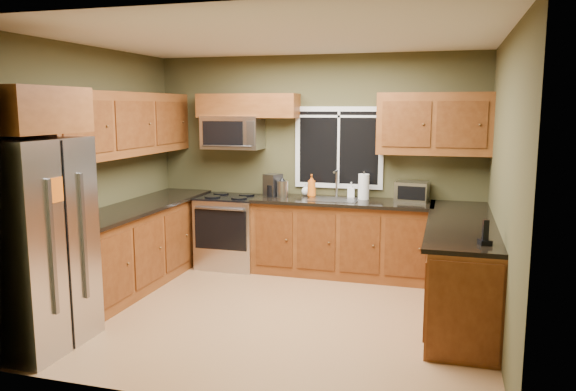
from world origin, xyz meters
The scene contains 29 objects.
floor centered at (0.00, 0.00, 0.00)m, with size 4.20×4.20×0.00m, color #A07146.
ceiling centered at (0.00, 0.00, 2.70)m, with size 4.20×4.20×0.00m, color white.
back_wall centered at (0.00, 1.80, 1.35)m, with size 4.20×4.20×0.00m, color #444024.
front_wall centered at (0.00, -1.80, 1.35)m, with size 4.20×4.20×0.00m, color #444024.
left_wall centered at (-2.10, 0.00, 1.35)m, with size 3.60×3.60×0.00m, color #444024.
right_wall centered at (2.10, 0.00, 1.35)m, with size 3.60×3.60×0.00m, color #444024.
window centered at (0.30, 1.78, 1.55)m, with size 1.12×0.03×1.02m.
base_cabinets_left centered at (-1.80, 0.48, 0.45)m, with size 0.60×2.65×0.90m, color brown.
countertop_left centered at (-1.78, 0.48, 0.92)m, with size 0.65×2.65×0.04m, color black.
base_cabinets_back centered at (0.42, 1.50, 0.45)m, with size 2.17×0.60×0.90m, color brown.
countertop_back centered at (0.42, 1.48, 0.92)m, with size 2.17×0.65×0.04m, color black.
base_cabinets_peninsula centered at (1.80, 0.54, 0.45)m, with size 0.60×2.52×0.90m.
countertop_peninsula centered at (1.78, 0.55, 0.92)m, with size 0.65×2.50×0.04m, color black.
upper_cabinets_left centered at (-1.94, 0.48, 1.86)m, with size 0.33×2.65×0.72m, color brown.
upper_cabinets_back_left centered at (-0.85, 1.64, 2.07)m, with size 1.30×0.33×0.30m, color brown.
upper_cabinets_back_right centered at (1.45, 1.64, 1.86)m, with size 1.30×0.33×0.72m, color brown.
upper_cabinet_over_fridge centered at (-1.74, -1.30, 2.03)m, with size 0.72×0.90×0.38m, color brown.
refrigerator centered at (-1.74, -1.30, 0.90)m, with size 0.74×0.90×1.80m.
range centered at (-1.05, 1.47, 0.47)m, with size 0.76×0.69×0.94m.
microwave centered at (-1.05, 1.61, 1.73)m, with size 0.76×0.41×0.42m.
sink centered at (0.30, 1.49, 0.95)m, with size 0.60×0.42×0.36m.
toaster_oven centered at (1.23, 1.62, 1.06)m, with size 0.41×0.33×0.24m.
coffee_maker centered at (-0.49, 1.52, 1.07)m, with size 0.23×0.27×0.28m.
kettle centered at (-0.34, 1.46, 1.06)m, with size 0.17×0.17×0.25m.
paper_towel_roll centered at (0.65, 1.60, 1.10)m, with size 0.15×0.15×0.34m.
soap_bottle_a centered at (0.00, 1.59, 1.08)m, with size 0.11×0.11×0.29m, color orange.
soap_bottle_b centered at (0.48, 1.70, 1.04)m, with size 0.09×0.09×0.19m, color white.
soap_bottle_c centered at (-0.09, 1.70, 1.02)m, with size 0.12×0.12×0.16m, color white.
cordless_phone centered at (1.94, -0.41, 1.00)m, with size 0.12×0.12×0.21m.
Camera 1 is at (1.63, -5.15, 2.05)m, focal length 35.00 mm.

